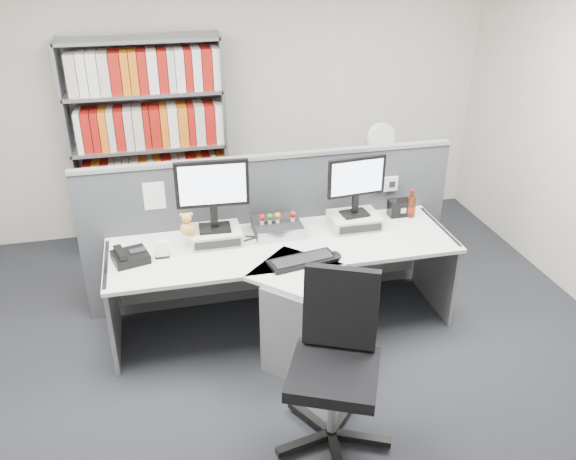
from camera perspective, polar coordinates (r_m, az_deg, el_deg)
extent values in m
plane|color=#27292E|center=(4.24, 2.09, -15.12)|extent=(5.50, 5.50, 0.00)
cube|color=beige|center=(6.03, -4.71, 12.56)|extent=(5.00, 0.04, 2.70)
cube|color=#41444A|center=(4.90, -1.62, 0.03)|extent=(3.00, 0.05, 1.25)
cube|color=gray|center=(4.64, -1.72, 7.03)|extent=(3.00, 0.07, 0.03)
cube|color=white|center=(4.99, 9.17, 4.34)|extent=(0.22, 0.04, 0.12)
cube|color=white|center=(4.61, -12.64, 3.41)|extent=(0.16, 0.00, 0.22)
cube|color=white|center=(4.63, -7.70, 3.92)|extent=(0.16, 0.00, 0.22)
cube|color=white|center=(4.87, 6.50, 5.20)|extent=(0.16, 0.00, 0.22)
cube|color=silver|center=(4.49, -0.50, -1.49)|extent=(2.60, 0.80, 0.03)
cube|color=silver|center=(4.15, 0.73, -4.05)|extent=(0.74, 0.74, 0.03)
cube|color=gray|center=(4.25, 1.10, -9.03)|extent=(0.57, 0.57, 0.69)
cube|color=gray|center=(4.60, -16.35, -6.96)|extent=(0.03, 0.70, 0.72)
cube|color=gray|center=(5.06, 13.82, -3.29)|extent=(0.03, 0.70, 0.72)
cube|color=gray|center=(4.97, -1.41, -3.16)|extent=(2.50, 0.02, 0.45)
cube|color=beige|center=(4.53, -6.94, -0.49)|extent=(0.38, 0.30, 0.10)
cube|color=black|center=(4.40, -6.70, -1.36)|extent=(0.34, 0.01, 0.06)
cube|color=beige|center=(4.75, 6.33, 0.92)|extent=(0.38, 0.30, 0.10)
cube|color=black|center=(4.62, 6.93, 0.13)|extent=(0.34, 0.01, 0.06)
cube|color=black|center=(4.50, -6.98, 0.20)|extent=(0.24, 0.18, 0.02)
cube|color=black|center=(4.46, -7.05, 1.30)|extent=(0.05, 0.03, 0.19)
cube|color=black|center=(4.35, -7.24, 4.39)|extent=(0.53, 0.07, 0.35)
cube|color=#C7DEFF|center=(4.34, -7.20, 4.29)|extent=(0.48, 0.03, 0.30)
cube|color=black|center=(4.73, 6.36, 1.57)|extent=(0.22, 0.17, 0.02)
cube|color=black|center=(4.69, 6.41, 2.49)|extent=(0.05, 0.03, 0.17)
cube|color=black|center=(4.60, 6.56, 5.07)|extent=(0.47, 0.08, 0.31)
cube|color=#C7DEFF|center=(4.58, 6.62, 4.98)|extent=(0.42, 0.05, 0.26)
cube|color=black|center=(4.62, -1.06, 0.27)|extent=(0.36, 0.32, 0.09)
cube|color=silver|center=(4.48, -0.62, -0.61)|extent=(0.36, 0.01, 0.09)
cylinder|color=beige|center=(4.55, -2.48, 0.74)|extent=(0.03, 0.03, 0.03)
sphere|color=#A5140F|center=(4.53, -2.49, 1.22)|extent=(0.05, 0.05, 0.05)
cylinder|color=beige|center=(4.56, -1.74, 0.81)|extent=(0.03, 0.03, 0.03)
sphere|color=#19721E|center=(4.54, -1.75, 1.29)|extent=(0.05, 0.05, 0.05)
cylinder|color=beige|center=(4.57, -1.01, 0.89)|extent=(0.03, 0.03, 0.03)
sphere|color=orange|center=(4.56, -1.01, 1.37)|extent=(0.05, 0.05, 0.05)
cylinder|color=beige|center=(4.60, 0.45, 1.04)|extent=(0.03, 0.03, 0.03)
sphere|color=#A5140F|center=(4.58, 0.45, 1.52)|extent=(0.05, 0.05, 0.05)
cube|color=black|center=(4.23, 1.40, -2.94)|extent=(0.51, 0.27, 0.03)
cube|color=black|center=(4.22, 1.41, -2.75)|extent=(0.45, 0.21, 0.01)
ellipsoid|color=black|center=(4.29, 4.58, -2.43)|extent=(0.07, 0.12, 0.04)
cube|color=black|center=(4.38, -14.77, -2.50)|extent=(0.29, 0.27, 0.06)
cube|color=black|center=(4.35, -15.66, -2.10)|extent=(0.10, 0.20, 0.04)
cube|color=black|center=(4.38, -14.14, -1.91)|extent=(0.12, 0.09, 0.01)
cube|color=black|center=(4.40, -11.89, -2.40)|extent=(0.10, 0.06, 0.02)
cube|color=white|center=(4.35, -11.95, -1.82)|extent=(0.09, 0.04, 0.10)
cube|color=white|center=(4.38, -11.98, -1.57)|extent=(0.09, 0.04, 0.10)
sphere|color=gold|center=(4.43, -9.56, 0.12)|extent=(0.10, 0.10, 0.10)
sphere|color=gold|center=(4.39, -9.64, 1.15)|extent=(0.07, 0.07, 0.07)
sphere|color=gold|center=(4.37, -10.10, 1.40)|extent=(0.03, 0.03, 0.03)
sphere|color=gold|center=(4.38, -9.24, 1.49)|extent=(0.03, 0.03, 0.03)
cube|color=black|center=(4.98, 10.68, 2.10)|extent=(0.20, 0.11, 0.13)
cylinder|color=#3F190A|center=(4.96, 11.63, 2.20)|extent=(0.07, 0.07, 0.18)
cylinder|color=#A5140F|center=(4.97, 11.61, 1.99)|extent=(0.07, 0.07, 0.05)
cylinder|color=#3F190A|center=(4.92, 11.76, 3.41)|extent=(0.03, 0.03, 0.05)
cylinder|color=#A5140F|center=(4.91, 11.79, 3.74)|extent=(0.03, 0.03, 0.01)
cube|color=gray|center=(5.82, -19.83, 6.91)|extent=(0.03, 0.40, 2.00)
cube|color=gray|center=(5.82, -6.17, 8.35)|extent=(0.03, 0.40, 2.00)
cube|color=gray|center=(5.96, -13.07, 8.26)|extent=(1.40, 0.02, 2.00)
cube|color=gray|center=(6.16, -12.09, -0.94)|extent=(1.38, 0.40, 0.03)
cube|color=gray|center=(5.95, -12.54, 3.32)|extent=(1.38, 0.40, 0.03)
cube|color=gray|center=(5.77, -13.04, 7.87)|extent=(1.38, 0.40, 0.03)
cube|color=gray|center=(5.64, -13.57, 12.67)|extent=(1.38, 0.40, 0.03)
cube|color=gray|center=(5.54, -14.10, 17.27)|extent=(1.38, 0.40, 0.03)
cube|color=#A5140F|center=(6.05, -12.25, 0.57)|extent=(1.24, 0.28, 0.36)
cube|color=orange|center=(5.85, -12.72, 4.96)|extent=(1.24, 0.28, 0.36)
cube|color=beige|center=(5.69, -13.23, 9.63)|extent=(1.24, 0.28, 0.36)
cube|color=white|center=(5.56, -13.79, 14.54)|extent=(1.24, 0.28, 0.36)
cube|color=gray|center=(5.98, 8.24, 2.05)|extent=(0.45, 0.60, 0.70)
cube|color=black|center=(5.66, 9.43, 2.36)|extent=(0.40, 0.02, 0.28)
cube|color=black|center=(5.80, 9.19, -0.52)|extent=(0.40, 0.02, 0.28)
cylinder|color=white|center=(5.84, 8.48, 5.30)|extent=(0.19, 0.19, 0.03)
cylinder|color=white|center=(5.80, 8.55, 6.30)|extent=(0.03, 0.03, 0.19)
cylinder|color=white|center=(5.70, 8.79, 8.55)|extent=(0.31, 0.14, 0.31)
cylinder|color=silver|center=(5.73, 8.68, 8.64)|extent=(0.31, 0.13, 0.31)
cylinder|color=silver|center=(3.75, 4.24, -16.33)|extent=(0.06, 0.06, 0.44)
cube|color=black|center=(3.59, 4.38, -13.50)|extent=(0.68, 0.68, 0.08)
cube|color=black|center=(3.58, 5.04, -7.32)|extent=(0.45, 0.29, 0.51)
cube|color=black|center=(3.90, 7.20, -19.08)|extent=(0.33, 0.19, 0.04)
cylinder|color=black|center=(3.91, 9.24, -19.44)|extent=(0.06, 0.06, 0.03)
cube|color=black|center=(4.04, 5.41, -16.96)|extent=(0.27, 0.28, 0.04)
cylinder|color=black|center=(4.14, 6.19, -15.98)|extent=(0.06, 0.06, 0.03)
cube|color=black|center=(4.00, 1.96, -17.29)|extent=(0.21, 0.32, 0.04)
cylinder|color=black|center=(4.08, 0.60, -16.50)|extent=(0.06, 0.06, 0.03)
cube|color=black|center=(3.84, 1.34, -19.69)|extent=(0.34, 0.12, 0.04)
cylinder|color=black|center=(3.82, -0.58, -20.47)|extent=(0.06, 0.06, 0.03)
cube|color=black|center=(3.77, 4.70, -20.91)|extent=(0.09, 0.34, 0.04)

